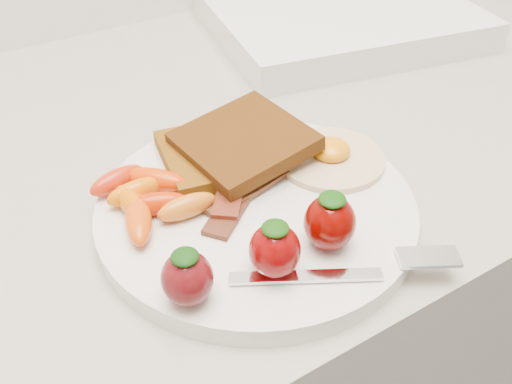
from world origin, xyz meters
TOP-DOWN VIEW (x-y plane):
  - plate at (0.02, 1.55)m, footprint 0.27×0.27m
  - toast_lower at (0.02, 1.62)m, footprint 0.11×0.11m
  - toast_upper at (0.04, 1.60)m, footprint 0.11×0.11m
  - fried_egg at (0.11, 1.56)m, footprint 0.12×0.12m
  - bacon_strips at (0.01, 1.56)m, footprint 0.10×0.09m
  - baby_carrots at (-0.06, 1.59)m, footprint 0.09×0.10m
  - strawberries at (-0.01, 1.48)m, footprint 0.15×0.05m
  - fork at (0.04, 1.44)m, footprint 0.17×0.08m
  - appliance at (0.32, 1.82)m, footprint 0.38×0.33m

SIDE VIEW (x-z plane):
  - plate at x=0.02m, z-range 0.90..0.92m
  - appliance at x=0.32m, z-range 0.90..0.94m
  - fork at x=0.04m, z-range 0.92..0.92m
  - bacon_strips at x=0.01m, z-range 0.92..0.93m
  - fried_egg at x=0.11m, z-range 0.91..0.93m
  - toast_lower at x=0.02m, z-range 0.92..0.93m
  - baby_carrots at x=-0.06m, z-range 0.92..0.94m
  - toast_upper at x=0.04m, z-range 0.93..0.95m
  - strawberries at x=-0.01m, z-range 0.92..0.96m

